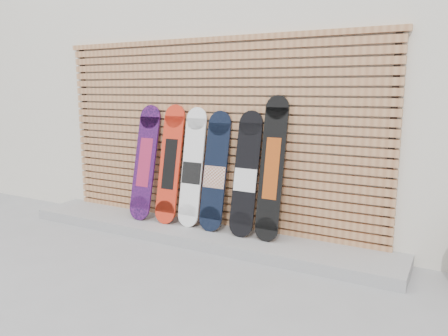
{
  "coord_description": "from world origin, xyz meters",
  "views": [
    {
      "loc": [
        2.45,
        -3.44,
        1.72
      ],
      "look_at": [
        0.16,
        0.75,
        0.85
      ],
      "focal_mm": 35.0,
      "sensor_mm": 36.0,
      "label": 1
    }
  ],
  "objects": [
    {
      "name": "snowboard_4",
      "position": [
        0.42,
        0.78,
        0.79
      ],
      "size": [
        0.28,
        0.32,
        1.37
      ],
      "color": "black",
      "rests_on": "concrete_step"
    },
    {
      "name": "building",
      "position": [
        0.5,
        3.5,
        1.8
      ],
      "size": [
        12.0,
        5.0,
        3.6
      ],
      "primitive_type": "cube",
      "color": "beige",
      "rests_on": "ground"
    },
    {
      "name": "ground",
      "position": [
        0.0,
        0.0,
        0.0
      ],
      "size": [
        80.0,
        80.0,
        0.0
      ],
      "primitive_type": "plane",
      "color": "gray",
      "rests_on": "ground"
    },
    {
      "name": "snowboard_1",
      "position": [
        -0.6,
        0.78,
        0.83
      ],
      "size": [
        0.28,
        0.32,
        1.42
      ],
      "color": "red",
      "rests_on": "concrete_step"
    },
    {
      "name": "snowboard_2",
      "position": [
        -0.29,
        0.8,
        0.8
      ],
      "size": [
        0.27,
        0.29,
        1.39
      ],
      "color": "white",
      "rests_on": "concrete_step"
    },
    {
      "name": "snowboard_3",
      "position": [
        0.02,
        0.79,
        0.79
      ],
      "size": [
        0.29,
        0.31,
        1.36
      ],
      "color": "black",
      "rests_on": "concrete_step"
    },
    {
      "name": "snowboard_5",
      "position": [
        0.72,
        0.79,
        0.89
      ],
      "size": [
        0.26,
        0.31,
        1.54
      ],
      "color": "black",
      "rests_on": "concrete_step"
    },
    {
      "name": "slat_wall",
      "position": [
        -0.15,
        0.97,
        1.21
      ],
      "size": [
        4.26,
        0.08,
        2.29
      ],
      "color": "#AD7248",
      "rests_on": "ground"
    },
    {
      "name": "concrete_step",
      "position": [
        -0.15,
        0.68,
        0.06
      ],
      "size": [
        4.6,
        0.7,
        0.12
      ],
      "primitive_type": "cube",
      "color": "gray",
      "rests_on": "ground"
    },
    {
      "name": "snowboard_0",
      "position": [
        -0.97,
        0.77,
        0.82
      ],
      "size": [
        0.3,
        0.36,
        1.4
      ],
      "color": "black",
      "rests_on": "concrete_step"
    }
  ]
}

